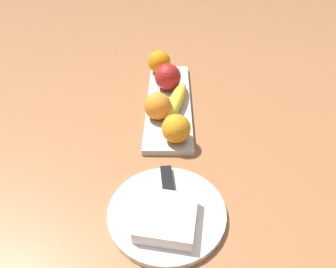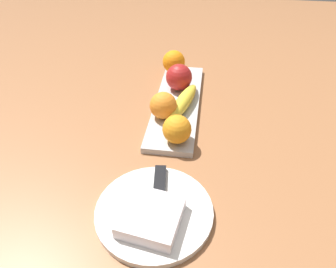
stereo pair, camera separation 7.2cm
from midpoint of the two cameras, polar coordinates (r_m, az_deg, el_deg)
ground_plane at (r=0.87m, az=5.50°, el=3.71°), size 2.40×2.40×0.00m
fruit_tray at (r=0.89m, az=4.03°, el=5.64°), size 0.43×0.12×0.02m
apple at (r=0.93m, az=4.30°, el=10.40°), size 0.08×0.08×0.08m
banana at (r=0.85m, az=5.30°, el=5.91°), size 0.19×0.08×0.04m
orange_near_apple at (r=0.80m, az=1.68°, el=5.23°), size 0.07×0.07×0.07m
orange_near_banana at (r=1.03m, az=3.14°, el=13.20°), size 0.07×0.07×0.07m
orange_center at (r=0.72m, az=4.50°, el=0.78°), size 0.07×0.07×0.07m
dinner_plate at (r=0.61m, az=0.87°, el=-14.32°), size 0.23×0.23×0.01m
folded_napkin at (r=0.58m, az=0.52°, el=-15.30°), size 0.12×0.12×0.03m
knife at (r=0.63m, az=1.67°, el=-10.27°), size 0.18×0.04×0.01m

